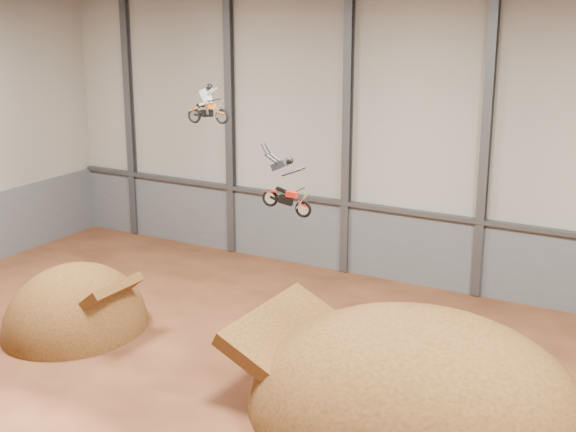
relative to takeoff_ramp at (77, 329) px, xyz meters
The scene contains 12 objects.
floor 10.32m from the takeoff_ramp, 16.47° to the right, with size 40.00×40.00×0.00m, color #482313.
back_wall 17.11m from the takeoff_ramp, 50.66° to the left, with size 40.00×0.10×14.00m, color #A19A8E.
lower_band_back 15.63m from the takeoff_ramp, 50.42° to the left, with size 39.80×0.18×3.50m, color #595C61.
steel_rail 15.82m from the takeoff_ramp, 50.07° to the left, with size 39.80×0.35×0.20m, color #47494F.
steel_column_0 15.36m from the takeoff_ramp, 119.69° to the left, with size 0.40×0.36×13.90m, color #47494F.
steel_column_1 13.78m from the takeoff_ramp, 90.50° to the left, with size 0.40×0.36×13.90m, color #47494F.
steel_column_2 15.27m from the takeoff_ramp, 61.07° to the left, with size 0.40×0.36×13.90m, color #47494F.
steel_column_3 19.11m from the takeoff_ramp, 41.91° to the left, with size 0.40×0.36×13.90m, color #47494F.
takeoff_ramp is the anchor object (origin of this frame).
landing_ramp 14.61m from the takeoff_ramp, ahead, with size 11.49×10.16×6.63m, color #422610.
fmx_rider_a 11.05m from the takeoff_ramp, 25.05° to the left, with size 1.81×0.69×1.63m, color #CB5B19, non-canonical shape.
fmx_rider_b 12.59m from the takeoff_ramp, ahead, with size 2.40×0.68×2.05m, color red, non-canonical shape.
Camera 1 is at (12.78, -19.42, 13.38)m, focal length 50.00 mm.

